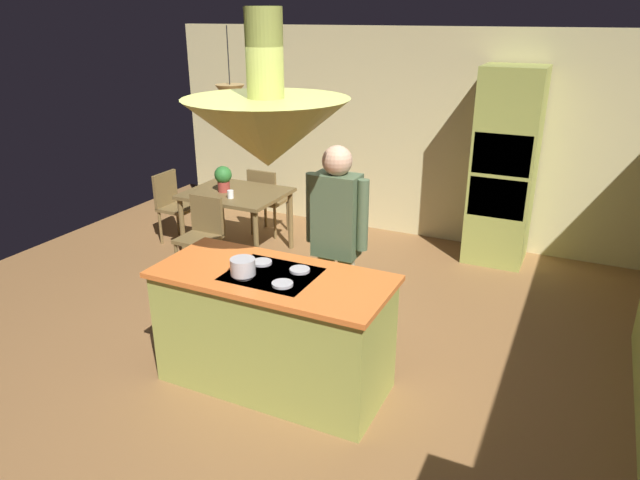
% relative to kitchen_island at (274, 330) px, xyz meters
% --- Properties ---
extents(ground, '(8.16, 8.16, 0.00)m').
position_rel_kitchen_island_xyz_m(ground, '(0.00, 0.20, -0.47)').
color(ground, olive).
extents(wall_back, '(6.80, 0.10, 2.55)m').
position_rel_kitchen_island_xyz_m(wall_back, '(0.00, 3.65, 0.80)').
color(wall_back, beige).
rests_on(wall_back, ground).
extents(kitchen_island, '(1.76, 0.79, 0.95)m').
position_rel_kitchen_island_xyz_m(kitchen_island, '(0.00, 0.00, 0.00)').
color(kitchen_island, '#A0A84C').
rests_on(kitchen_island, ground).
extents(oven_tower, '(0.66, 0.62, 2.18)m').
position_rel_kitchen_island_xyz_m(oven_tower, '(1.10, 3.24, 0.62)').
color(oven_tower, '#A0A84C').
rests_on(oven_tower, ground).
extents(dining_table, '(1.12, 0.91, 0.76)m').
position_rel_kitchen_island_xyz_m(dining_table, '(-1.70, 2.10, 0.19)').
color(dining_table, brown).
rests_on(dining_table, ground).
extents(person_at_island, '(0.53, 0.24, 1.76)m').
position_rel_kitchen_island_xyz_m(person_at_island, '(0.21, 0.67, 0.55)').
color(person_at_island, tan).
rests_on(person_at_island, ground).
extents(range_hood, '(1.10, 1.10, 1.00)m').
position_rel_kitchen_island_xyz_m(range_hood, '(0.00, 0.00, 1.51)').
color(range_hood, '#A0A84C').
extents(pendant_light_over_table, '(0.32, 0.32, 0.82)m').
position_rel_kitchen_island_xyz_m(pendant_light_over_table, '(-1.70, 2.10, 1.39)').
color(pendant_light_over_table, '#E0B266').
extents(chair_facing_island, '(0.40, 0.40, 0.87)m').
position_rel_kitchen_island_xyz_m(chair_facing_island, '(-1.70, 1.42, 0.03)').
color(chair_facing_island, brown).
rests_on(chair_facing_island, ground).
extents(chair_by_back_wall, '(0.40, 0.40, 0.87)m').
position_rel_kitchen_island_xyz_m(chair_by_back_wall, '(-1.70, 2.78, 0.03)').
color(chair_by_back_wall, brown).
rests_on(chair_by_back_wall, ground).
extents(chair_at_corner, '(0.40, 0.40, 0.87)m').
position_rel_kitchen_island_xyz_m(chair_at_corner, '(-2.64, 2.10, 0.03)').
color(chair_at_corner, brown).
rests_on(chair_at_corner, ground).
extents(potted_plant_on_table, '(0.20, 0.20, 0.30)m').
position_rel_kitchen_island_xyz_m(potted_plant_on_table, '(-1.83, 2.06, 0.46)').
color(potted_plant_on_table, '#99382D').
rests_on(potted_plant_on_table, dining_table).
extents(cup_on_table, '(0.07, 0.07, 0.09)m').
position_rel_kitchen_island_xyz_m(cup_on_table, '(-1.62, 1.87, 0.33)').
color(cup_on_table, white).
rests_on(cup_on_table, dining_table).
extents(cooking_pot_on_cooktop, '(0.18, 0.18, 0.12)m').
position_rel_kitchen_island_xyz_m(cooking_pot_on_cooktop, '(-0.16, -0.13, 0.54)').
color(cooking_pot_on_cooktop, '#B2B2B7').
rests_on(cooking_pot_on_cooktop, kitchen_island).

